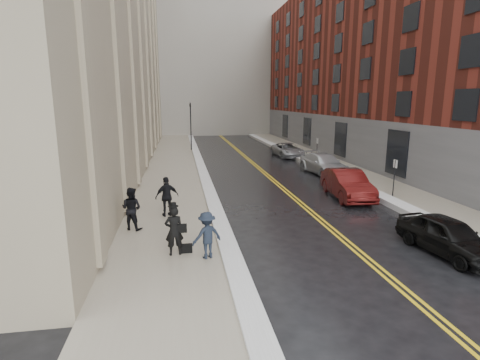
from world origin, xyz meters
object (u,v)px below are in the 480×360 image
object	(u,v)px
pedestrian_a	(132,209)
pedestrian_c	(167,197)
car_maroon	(347,184)
pedestrian_main	(174,231)
car_silver_near	(324,164)
car_silver_far	(288,150)
pedestrian_b	(207,235)
car_black	(448,236)

from	to	relation	value
pedestrian_a	pedestrian_c	bearing A→B (deg)	-105.47
car_maroon	pedestrian_main	bearing A→B (deg)	-139.45
car_maroon	pedestrian_a	bearing A→B (deg)	-156.06
car_silver_near	car_silver_far	xyz separation A→B (m)	(-0.21, 8.79, -0.08)
pedestrian_main	pedestrian_c	distance (m)	4.62
pedestrian_a	car_silver_far	bearing A→B (deg)	-97.38
pedestrian_c	pedestrian_b	bearing A→B (deg)	88.99
car_black	pedestrian_a	bearing A→B (deg)	153.15
pedestrian_b	pedestrian_main	bearing A→B (deg)	-44.12
car_black	car_maroon	size ratio (longest dim) A/B	0.82
pedestrian_a	pedestrian_b	distance (m)	4.45
car_maroon	pedestrian_a	size ratio (longest dim) A/B	2.70
pedestrian_b	car_silver_far	bearing A→B (deg)	-134.92
pedestrian_b	car_black	bearing A→B (deg)	152.98
car_black	pedestrian_a	world-z (taller)	pedestrian_a
pedestrian_main	car_black	bearing A→B (deg)	166.73
pedestrian_main	pedestrian_b	world-z (taller)	pedestrian_main
car_silver_near	car_silver_far	size ratio (longest dim) A/B	1.07
car_silver_far	pedestrian_main	size ratio (longest dim) A/B	2.75
car_silver_far	pedestrian_a	distance (m)	23.37
car_maroon	pedestrian_c	size ratio (longest dim) A/B	2.62
pedestrian_c	car_silver_far	bearing A→B (deg)	-138.75
car_black	pedestrian_b	distance (m)	8.61
car_silver_near	pedestrian_b	xyz separation A→B (m)	(-9.83, -14.36, 0.21)
car_black	pedestrian_c	size ratio (longest dim) A/B	2.16
car_black	pedestrian_b	bearing A→B (deg)	168.16
car_black	pedestrian_main	xyz separation A→B (m)	(-9.67, 1.14, 0.34)
car_silver_near	pedestrian_c	distance (m)	14.65
car_silver_far	car_silver_near	bearing A→B (deg)	-92.28
car_silver_near	pedestrian_c	bearing A→B (deg)	-148.42
car_maroon	pedestrian_a	world-z (taller)	pedestrian_a
car_silver_far	pedestrian_c	world-z (taller)	pedestrian_c
pedestrian_c	car_maroon	bearing A→B (deg)	175.86
car_maroon	pedestrian_c	xyz separation A→B (m)	(-9.94, -2.32, 0.28)
car_black	pedestrian_b	world-z (taller)	pedestrian_b
car_silver_near	pedestrian_a	distance (m)	16.78
car_maroon	car_silver_near	world-z (taller)	car_maroon
car_silver_near	pedestrian_main	world-z (taller)	pedestrian_main
pedestrian_main	pedestrian_c	bearing A→B (deg)	-91.97
pedestrian_main	pedestrian_b	xyz separation A→B (m)	(1.10, -0.44, -0.06)
car_maroon	car_black	bearing A→B (deg)	-84.57
car_silver_near	pedestrian_main	xyz separation A→B (m)	(-10.93, -13.92, 0.27)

